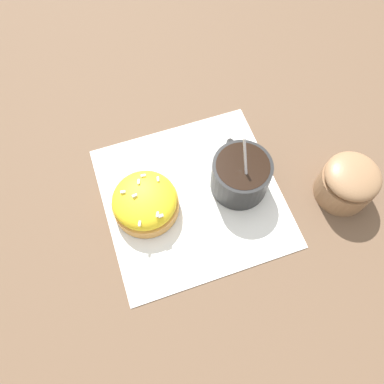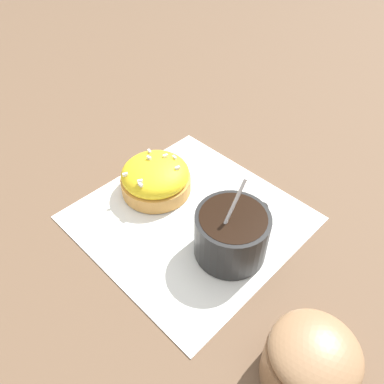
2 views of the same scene
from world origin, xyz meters
The scene contains 5 objects.
ground_plane centered at (0.00, 0.00, 0.00)m, with size 3.00×3.00×0.00m, color brown.
paper_napkin centered at (0.00, 0.00, 0.00)m, with size 0.29×0.28×0.00m.
coffee_cup centered at (-0.08, 0.00, 0.04)m, with size 0.09×0.11×0.11m.
frosted_pastry centered at (0.07, 0.00, 0.03)m, with size 0.10×0.10×0.05m.
sugar_bowl centered at (-0.23, 0.05, 0.04)m, with size 0.08×0.08×0.07m.
Camera 2 is at (-0.26, 0.22, 0.38)m, focal length 35.00 mm.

